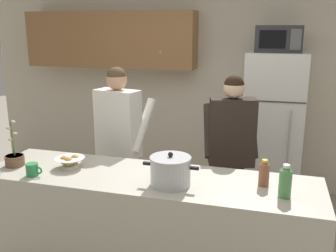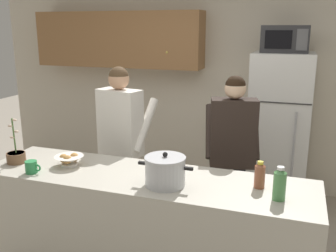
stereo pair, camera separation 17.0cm
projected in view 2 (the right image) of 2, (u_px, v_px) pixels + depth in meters
The scene contains 12 objects.
back_wall_unit at pixel (192, 74), 4.86m from camera, with size 6.00×0.48×2.60m.
kitchen_island at pixel (145, 231), 2.96m from camera, with size 2.52×0.68×0.92m, color #BCB7A8.
refrigerator at pixel (278, 131), 4.28m from camera, with size 0.64×0.68×1.73m.
microwave at pixel (285, 39), 4.01m from camera, with size 0.48×0.37×0.28m.
person_near_pot at pixel (121, 132), 3.65m from camera, with size 0.57×0.50×1.65m.
person_by_sink at pixel (233, 143), 3.43m from camera, with size 0.56×0.50×1.59m.
cooking_pot at pixel (165, 171), 2.66m from camera, with size 0.40×0.29×0.24m.
coffee_mug at pixel (32, 167), 2.90m from camera, with size 0.13×0.09×0.10m.
bread_bowl at pixel (69, 160), 3.05m from camera, with size 0.23×0.23×0.10m.
bottle_near_edge at pixel (280, 184), 2.43m from camera, with size 0.08×0.08×0.22m.
bottle_mid_counter at pixel (260, 175), 2.62m from camera, with size 0.07×0.07×0.19m.
potted_orchid at pixel (16, 156), 3.11m from camera, with size 0.15×0.15×0.37m.
Camera 2 is at (1.04, -2.46, 2.00)m, focal length 40.94 mm.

